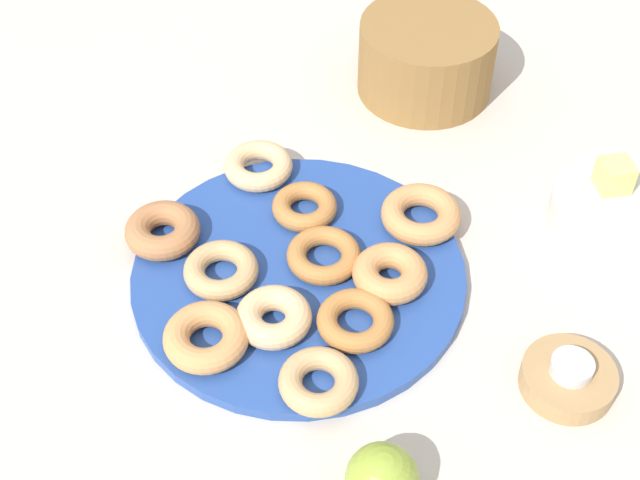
% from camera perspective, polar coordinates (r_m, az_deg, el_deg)
% --- Properties ---
extents(ground_plane, '(2.40, 2.40, 0.00)m').
position_cam_1_polar(ground_plane, '(1.01, -1.36, -2.45)').
color(ground_plane, beige).
extents(donut_plate, '(0.37, 0.37, 0.01)m').
position_cam_1_polar(donut_plate, '(1.00, -1.36, -2.20)').
color(donut_plate, '#284C9E').
rests_on(donut_plate, ground_plane).
extents(donut_0, '(0.08, 0.08, 0.02)m').
position_cam_1_polar(donut_0, '(1.05, -0.99, 2.13)').
color(donut_0, '#BC7A3D').
rests_on(donut_0, donut_plate).
extents(donut_1, '(0.10, 0.10, 0.03)m').
position_cam_1_polar(donut_1, '(0.98, 4.47, -2.14)').
color(donut_1, tan).
rests_on(donut_1, donut_plate).
extents(donut_2, '(0.11, 0.11, 0.02)m').
position_cam_1_polar(donut_2, '(0.89, -0.10, -8.98)').
color(donut_2, tan).
rests_on(donut_2, donut_plate).
extents(donut_3, '(0.10, 0.10, 0.02)m').
position_cam_1_polar(donut_3, '(0.99, -6.31, -1.92)').
color(donut_3, tan).
rests_on(donut_3, donut_plate).
extents(donut_4, '(0.11, 0.11, 0.03)m').
position_cam_1_polar(donut_4, '(1.05, 6.43, 1.63)').
color(donut_4, tan).
rests_on(donut_4, donut_plate).
extents(donut_5, '(0.09, 0.09, 0.02)m').
position_cam_1_polar(donut_5, '(1.10, -3.94, 4.72)').
color(donut_5, '#EABC84').
rests_on(donut_5, donut_plate).
extents(donut_6, '(0.13, 0.13, 0.03)m').
position_cam_1_polar(donut_6, '(0.93, -7.25, -6.14)').
color(donut_6, tan).
rests_on(donut_6, donut_plate).
extents(donut_7, '(0.10, 0.10, 0.03)m').
position_cam_1_polar(donut_7, '(0.94, -2.97, -4.92)').
color(donut_7, '#EABC84').
rests_on(donut_7, donut_plate).
extents(donut_8, '(0.10, 0.10, 0.02)m').
position_cam_1_polar(donut_8, '(0.94, 2.21, -5.17)').
color(donut_8, '#BC7A3D').
rests_on(donut_8, donut_plate).
extents(donut_9, '(0.12, 0.12, 0.02)m').
position_cam_1_polar(donut_9, '(1.00, 0.24, -0.98)').
color(donut_9, '#BC7A3D').
rests_on(donut_9, donut_plate).
extents(donut_10, '(0.10, 0.10, 0.03)m').
position_cam_1_polar(donut_10, '(1.03, -9.98, 0.60)').
color(donut_10, '#B27547').
rests_on(donut_10, donut_plate).
extents(candle_holder, '(0.10, 0.10, 0.03)m').
position_cam_1_polar(candle_holder, '(0.94, 15.48, -8.50)').
color(candle_holder, tan).
rests_on(candle_holder, ground_plane).
extents(tealight, '(0.04, 0.04, 0.01)m').
position_cam_1_polar(tealight, '(0.93, 15.72, -7.78)').
color(tealight, silver).
rests_on(tealight, candle_holder).
extents(basket, '(0.19, 0.19, 0.10)m').
position_cam_1_polar(basket, '(1.24, 6.78, 11.44)').
color(basket, olive).
rests_on(basket, ground_plane).
extents(fruit_bowl, '(0.18, 0.18, 0.04)m').
position_cam_1_polar(fruit_bowl, '(1.10, 18.96, 1.49)').
color(fruit_bowl, silver).
rests_on(fruit_bowl, ground_plane).
extents(melon_chunk_left, '(0.05, 0.05, 0.04)m').
position_cam_1_polar(melon_chunk_left, '(1.09, 18.21, 3.92)').
color(melon_chunk_left, '#DBD67A').
rests_on(melon_chunk_left, fruit_bowl).
extents(apple, '(0.07, 0.07, 0.07)m').
position_cam_1_polar(apple, '(0.83, 3.96, -14.94)').
color(apple, '#93AD38').
rests_on(apple, ground_plane).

